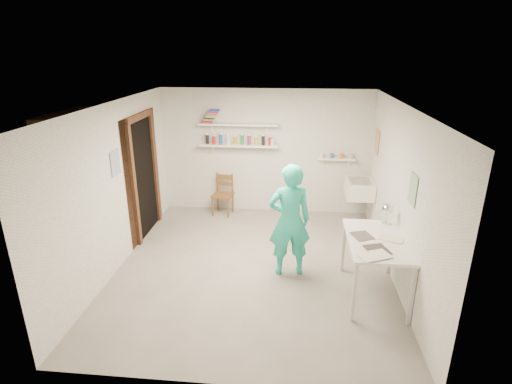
# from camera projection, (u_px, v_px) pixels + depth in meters

# --- Properties ---
(floor) EXTENTS (4.00, 4.50, 0.02)m
(floor) POSITION_uv_depth(u_px,v_px,m) (253.00, 267.00, 6.01)
(floor) COLOR slate
(floor) RESTS_ON ground
(ceiling) EXTENTS (4.00, 4.50, 0.02)m
(ceiling) POSITION_uv_depth(u_px,v_px,m) (253.00, 104.00, 5.18)
(ceiling) COLOR silver
(ceiling) RESTS_ON wall_back
(wall_back) EXTENTS (4.00, 0.02, 2.40)m
(wall_back) POSITION_uv_depth(u_px,v_px,m) (265.00, 152.00, 7.70)
(wall_back) COLOR silver
(wall_back) RESTS_ON ground
(wall_front) EXTENTS (4.00, 0.02, 2.40)m
(wall_front) POSITION_uv_depth(u_px,v_px,m) (227.00, 280.00, 3.48)
(wall_front) COLOR silver
(wall_front) RESTS_ON ground
(wall_left) EXTENTS (0.02, 4.50, 2.40)m
(wall_left) POSITION_uv_depth(u_px,v_px,m) (115.00, 187.00, 5.77)
(wall_left) COLOR silver
(wall_left) RESTS_ON ground
(wall_right) EXTENTS (0.02, 4.50, 2.40)m
(wall_right) POSITION_uv_depth(u_px,v_px,m) (400.00, 197.00, 5.41)
(wall_right) COLOR silver
(wall_right) RESTS_ON ground
(doorway_recess) EXTENTS (0.02, 0.90, 2.00)m
(doorway_recess) POSITION_uv_depth(u_px,v_px,m) (144.00, 178.00, 6.82)
(doorway_recess) COLOR black
(doorway_recess) RESTS_ON wall_left
(corridor_box) EXTENTS (1.40, 1.50, 2.10)m
(corridor_box) POSITION_uv_depth(u_px,v_px,m) (104.00, 174.00, 6.87)
(corridor_box) COLOR brown
(corridor_box) RESTS_ON ground
(door_lintel) EXTENTS (0.06, 1.05, 0.10)m
(door_lintel) POSITION_uv_depth(u_px,v_px,m) (139.00, 116.00, 6.46)
(door_lintel) COLOR brown
(door_lintel) RESTS_ON wall_left
(door_jamb_near) EXTENTS (0.06, 0.10, 2.00)m
(door_jamb_near) POSITION_uv_depth(u_px,v_px,m) (134.00, 188.00, 6.35)
(door_jamb_near) COLOR brown
(door_jamb_near) RESTS_ON ground
(door_jamb_far) EXTENTS (0.06, 0.10, 2.00)m
(door_jamb_far) POSITION_uv_depth(u_px,v_px,m) (155.00, 170.00, 7.29)
(door_jamb_far) COLOR brown
(door_jamb_far) RESTS_ON ground
(shelf_lower) EXTENTS (1.50, 0.22, 0.03)m
(shelf_lower) POSITION_uv_depth(u_px,v_px,m) (239.00, 145.00, 7.58)
(shelf_lower) COLOR white
(shelf_lower) RESTS_ON wall_back
(shelf_upper) EXTENTS (1.50, 0.22, 0.03)m
(shelf_upper) POSITION_uv_depth(u_px,v_px,m) (238.00, 124.00, 7.44)
(shelf_upper) COLOR white
(shelf_upper) RESTS_ON wall_back
(ledge_shelf) EXTENTS (0.70, 0.14, 0.03)m
(ledge_shelf) POSITION_uv_depth(u_px,v_px,m) (336.00, 159.00, 7.52)
(ledge_shelf) COLOR white
(ledge_shelf) RESTS_ON wall_back
(poster_left) EXTENTS (0.01, 0.28, 0.36)m
(poster_left) POSITION_uv_depth(u_px,v_px,m) (115.00, 163.00, 5.70)
(poster_left) COLOR #334C7F
(poster_left) RESTS_ON wall_left
(poster_right_a) EXTENTS (0.01, 0.34, 0.42)m
(poster_right_a) POSITION_uv_depth(u_px,v_px,m) (377.00, 142.00, 6.97)
(poster_right_a) COLOR #995933
(poster_right_a) RESTS_ON wall_right
(poster_right_b) EXTENTS (0.01, 0.30, 0.38)m
(poster_right_b) POSITION_uv_depth(u_px,v_px,m) (413.00, 189.00, 4.79)
(poster_right_b) COLOR #3F724C
(poster_right_b) RESTS_ON wall_right
(belfast_sink) EXTENTS (0.48, 0.60, 0.30)m
(belfast_sink) POSITION_uv_depth(u_px,v_px,m) (359.00, 189.00, 7.19)
(belfast_sink) COLOR white
(belfast_sink) RESTS_ON wall_right
(man) EXTENTS (0.67, 0.51, 1.65)m
(man) POSITION_uv_depth(u_px,v_px,m) (290.00, 221.00, 5.57)
(man) COLOR #26C2A8
(man) RESTS_ON ground
(wall_clock) EXTENTS (0.30, 0.09, 0.30)m
(wall_clock) POSITION_uv_depth(u_px,v_px,m) (293.00, 197.00, 5.67)
(wall_clock) COLOR beige
(wall_clock) RESTS_ON man
(wooden_chair) EXTENTS (0.42, 0.41, 0.79)m
(wooden_chair) POSITION_uv_depth(u_px,v_px,m) (223.00, 195.00, 7.76)
(wooden_chair) COLOR brown
(wooden_chair) RESTS_ON ground
(work_table) EXTENTS (0.74, 1.23, 0.82)m
(work_table) POSITION_uv_depth(u_px,v_px,m) (374.00, 268.00, 5.19)
(work_table) COLOR silver
(work_table) RESTS_ON ground
(desk_lamp) EXTENTS (0.15, 0.15, 0.15)m
(desk_lamp) POSITION_uv_depth(u_px,v_px,m) (388.00, 209.00, 5.41)
(desk_lamp) COLOR silver
(desk_lamp) RESTS_ON work_table
(spray_cans) EXTENTS (1.32, 0.06, 0.17)m
(spray_cans) POSITION_uv_depth(u_px,v_px,m) (239.00, 140.00, 7.54)
(spray_cans) COLOR black
(spray_cans) RESTS_ON shelf_lower
(book_stack) EXTENTS (0.34, 0.14, 0.25)m
(book_stack) POSITION_uv_depth(u_px,v_px,m) (211.00, 116.00, 7.44)
(book_stack) COLOR red
(book_stack) RESTS_ON shelf_upper
(ledge_pots) EXTENTS (0.48, 0.07, 0.09)m
(ledge_pots) POSITION_uv_depth(u_px,v_px,m) (336.00, 156.00, 7.50)
(ledge_pots) COLOR silver
(ledge_pots) RESTS_ON ledge_shelf
(papers) EXTENTS (0.30, 0.22, 0.02)m
(papers) POSITION_uv_depth(u_px,v_px,m) (378.00, 239.00, 5.04)
(papers) COLOR silver
(papers) RESTS_ON work_table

